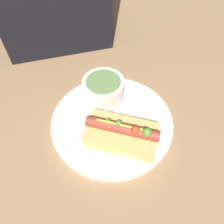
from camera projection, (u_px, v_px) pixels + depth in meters
ground_plane at (112, 124)px, 0.50m from camera, size 4.00×4.00×0.00m
dinner_plate at (112, 122)px, 0.50m from camera, size 0.27×0.27×0.02m
hot_dog at (122, 134)px, 0.44m from camera, size 0.16×0.14×0.06m
soup_bowl at (105, 88)px, 0.51m from camera, size 0.10×0.10×0.05m
spoon at (100, 117)px, 0.49m from camera, size 0.13×0.10×0.01m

